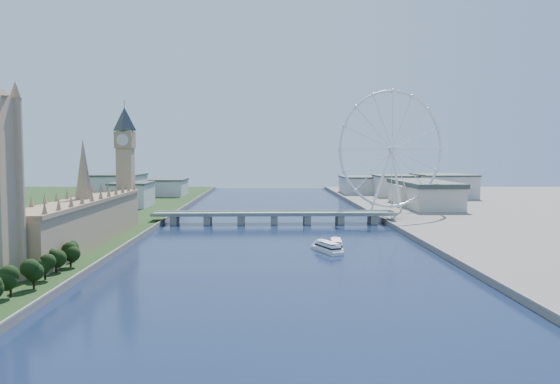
{
  "coord_description": "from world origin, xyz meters",
  "views": [
    {
      "loc": [
        -7.47,
        -193.35,
        63.15
      ],
      "look_at": [
        3.04,
        210.0,
        34.94
      ],
      "focal_mm": 35.0,
      "sensor_mm": 36.0,
      "label": 1
    }
  ],
  "objects": [
    {
      "name": "ground",
      "position": [
        0.0,
        0.0,
        0.0
      ],
      "size": [
        2000.0,
        2000.0,
        0.0
      ],
      "primitive_type": "plane",
      "color": "#1A2C49",
      "rests_on": "ground"
    },
    {
      "name": "westminster_bridge",
      "position": [
        0.0,
        300.0,
        6.63
      ],
      "size": [
        220.0,
        22.0,
        9.5
      ],
      "color": "gray",
      "rests_on": "ground"
    },
    {
      "name": "london_eye",
      "position": [
        119.98,
        355.08,
        67.52
      ],
      "size": [
        113.6,
        39.12,
        124.3
      ],
      "color": "silver",
      "rests_on": "ground"
    },
    {
      "name": "tour_boat_near",
      "position": [
        32.33,
        153.41,
        0.0
      ],
      "size": [
        19.57,
        32.99,
        7.14
      ],
      "primitive_type": null,
      "rotation": [
        0.0,
        0.0,
        0.38
      ],
      "color": "silver",
      "rests_on": "ground"
    },
    {
      "name": "parliament_range",
      "position": [
        -128.0,
        170.0,
        18.48
      ],
      "size": [
        24.0,
        200.0,
        70.0
      ],
      "color": "tan",
      "rests_on": "ground"
    },
    {
      "name": "big_ben",
      "position": [
        -128.0,
        278.0,
        66.57
      ],
      "size": [
        20.02,
        20.02,
        110.0
      ],
      "color": "tan",
      "rests_on": "ground"
    },
    {
      "name": "county_hall",
      "position": [
        175.0,
        430.0,
        0.0
      ],
      "size": [
        54.0,
        144.0,
        35.0
      ],
      "primitive_type": null,
      "color": "beige",
      "rests_on": "ground"
    },
    {
      "name": "tree_row",
      "position": [
        -113.0,
        42.0,
        9.65
      ],
      "size": [
        8.04,
        152.04,
        21.34
      ],
      "color": "black",
      "rests_on": "ground"
    },
    {
      "name": "tour_boat_far",
      "position": [
        39.08,
        162.89,
        0.0
      ],
      "size": [
        10.33,
        32.31,
        7.05
      ],
      "primitive_type": null,
      "rotation": [
        0.0,
        0.0,
        -0.07
      ],
      "color": "beige",
      "rests_on": "ground"
    },
    {
      "name": "city_skyline",
      "position": [
        39.22,
        560.08,
        16.96
      ],
      "size": [
        505.0,
        280.0,
        32.0
      ],
      "color": "beige",
      "rests_on": "ground"
    }
  ]
}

